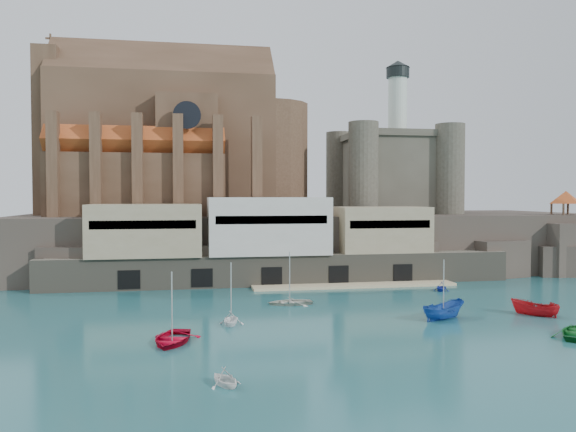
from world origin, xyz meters
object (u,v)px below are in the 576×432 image
(castle_keep, at_px, (391,169))
(boat_2, at_px, (443,319))
(church, at_px, (175,146))
(boat_1, at_px, (225,385))
(boat_0, at_px, (172,342))
(pavilion, at_px, (566,199))

(castle_keep, distance_m, boat_2, 50.56)
(church, distance_m, boat_2, 59.25)
(church, distance_m, boat_1, 67.59)
(church, height_order, boat_2, church)
(church, bearing_deg, boat_0, -89.07)
(pavilion, relative_size, boat_1, 2.08)
(pavilion, xyz_separation_m, boat_0, (-65.30, -35.48, -12.73))
(church, height_order, boat_1, church)
(pavilion, height_order, boat_2, pavilion)
(boat_0, bearing_deg, castle_keep, 64.98)
(pavilion, xyz_separation_m, boat_2, (-36.98, -30.74, -12.73))
(boat_1, bearing_deg, castle_keep, 33.79)
(church, bearing_deg, pavilion, -13.48)
(castle_keep, height_order, pavilion, castle_keep)
(church, height_order, pavilion, church)
(castle_keep, bearing_deg, boat_2, -103.57)
(boat_2, bearing_deg, church, 7.37)
(boat_1, bearing_deg, pavilion, 11.11)
(pavilion, bearing_deg, castle_keep, 149.82)
(pavilion, distance_m, boat_2, 49.74)
(boat_1, height_order, boat_2, boat_2)
(church, height_order, boat_0, church)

